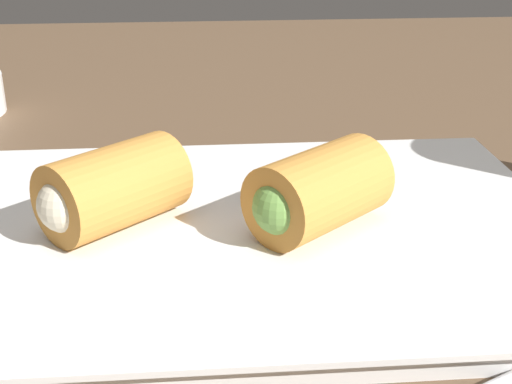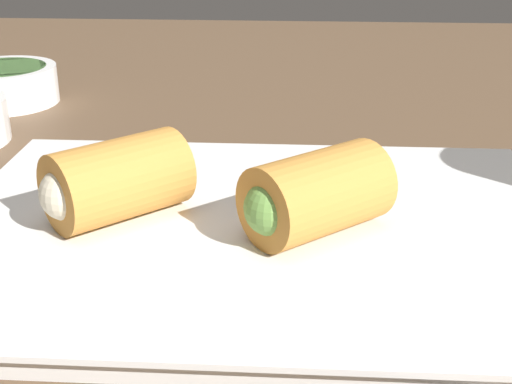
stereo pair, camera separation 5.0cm
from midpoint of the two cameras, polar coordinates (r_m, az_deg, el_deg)
table_surface at (r=40.42cm, az=1.61°, el=-5.13°), size 180.00×140.00×2.00cm
serving_plate at (r=38.87cm, az=3.69°, el=-3.48°), size 33.72×25.23×1.50cm
roll_front_left at (r=38.28cm, az=-7.90°, el=0.73°), size 8.30×8.15×4.38cm
roll_front_right at (r=36.60cm, az=8.37°, el=-0.39°), size 8.37×8.05×4.38cm
dipping_bowl_far at (r=67.97cm, az=-17.58°, el=8.24°), size 9.52×9.52×3.31cm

